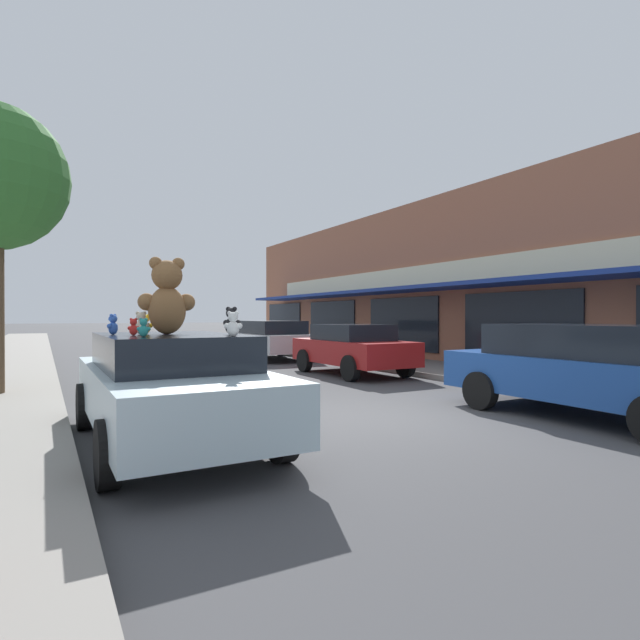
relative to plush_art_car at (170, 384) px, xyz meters
name	(u,v)px	position (x,y,z in m)	size (l,w,h in m)	color
ground_plane	(364,417)	(3.21, 0.20, -0.79)	(260.00, 260.00, 0.00)	#424244
sidewalk_far	(580,388)	(9.05, 0.20, -0.71)	(2.98, 90.00, 0.15)	gray
storefront_row	(595,285)	(18.40, 5.72, 2.17)	(17.51, 31.84, 5.92)	#9E6047
plush_art_car	(170,384)	(0.00, 0.00, 0.00)	(2.06, 4.75, 1.45)	#ADC6D1
teddy_bear_giant	(167,297)	(-0.03, 0.04, 1.15)	(0.76, 0.49, 1.02)	olive
teddy_bear_teal	(144,328)	(-0.45, -0.72, 0.76)	(0.16, 0.12, 0.22)	teal
teddy_bear_purple	(166,322)	(0.04, 0.42, 0.81)	(0.18, 0.24, 0.31)	purple
teddy_bear_red	(133,327)	(-0.49, -0.20, 0.76)	(0.16, 0.13, 0.21)	red
teddy_bear_blue	(113,325)	(-0.68, 0.15, 0.79)	(0.17, 0.19, 0.27)	blue
teddy_bear_white	(233,324)	(0.45, -1.19, 0.80)	(0.22, 0.18, 0.30)	white
teddy_bear_black	(232,321)	(0.67, -0.50, 0.83)	(0.23, 0.26, 0.36)	black
teddy_bear_yellow	(145,324)	(-0.26, 0.28, 0.79)	(0.20, 0.12, 0.27)	yellow
teddy_bear_cream	(141,323)	(-0.35, 0.10, 0.80)	(0.23, 0.15, 0.30)	beige
parked_car_far_left	(591,368)	(6.37, -1.74, 0.06)	(2.08, 4.79, 1.54)	#1E4793
parked_car_far_center	(352,348)	(6.37, 5.44, -0.01)	(2.00, 4.14, 1.45)	maroon
parked_car_far_right	(272,338)	(6.37, 11.26, 0.05)	(2.18, 4.33, 1.51)	#B7B7BC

